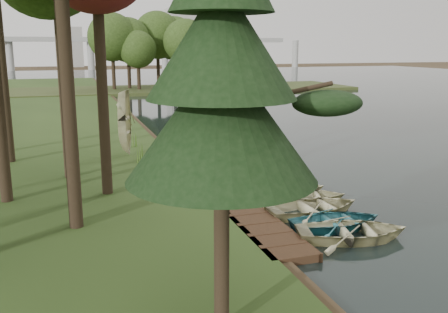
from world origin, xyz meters
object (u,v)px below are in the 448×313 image
object	(u,v)px
rowboat_1	(337,219)
rowboat_2	(314,205)
boardwalk	(216,188)
rowboat_0	(352,229)
stored_rowboat	(128,149)
pine_tree	(221,76)

from	to	relation	value
rowboat_1	rowboat_2	bearing A→B (deg)	4.41
boardwalk	rowboat_0	bearing A→B (deg)	-69.42
boardwalk	rowboat_2	distance (m)	4.88
boardwalk	stored_rowboat	bearing A→B (deg)	111.53
rowboat_2	stored_rowboat	bearing A→B (deg)	22.96
pine_tree	rowboat_1	bearing A→B (deg)	41.56
rowboat_1	boardwalk	bearing A→B (deg)	26.15
boardwalk	rowboat_2	world-z (taller)	rowboat_2
boardwalk	rowboat_1	world-z (taller)	rowboat_1
pine_tree	rowboat_2	bearing A→B (deg)	49.43
rowboat_1	stored_rowboat	xyz separation A→B (m)	(-5.47, 12.98, 0.28)
rowboat_2	pine_tree	size ratio (longest dim) A/B	0.43
rowboat_0	pine_tree	distance (m)	8.72
rowboat_2	pine_tree	xyz separation A→B (m)	(-5.70, -6.65, 5.19)
stored_rowboat	rowboat_1	bearing A→B (deg)	-140.21
rowboat_0	rowboat_1	bearing A→B (deg)	10.26
rowboat_1	rowboat_2	size ratio (longest dim) A/B	0.90
rowboat_1	pine_tree	size ratio (longest dim) A/B	0.39
rowboat_0	rowboat_2	distance (m)	2.60
rowboat_2	boardwalk	bearing A→B (deg)	28.92
rowboat_0	stored_rowboat	size ratio (longest dim) A/B	1.01
rowboat_2	pine_tree	world-z (taller)	pine_tree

